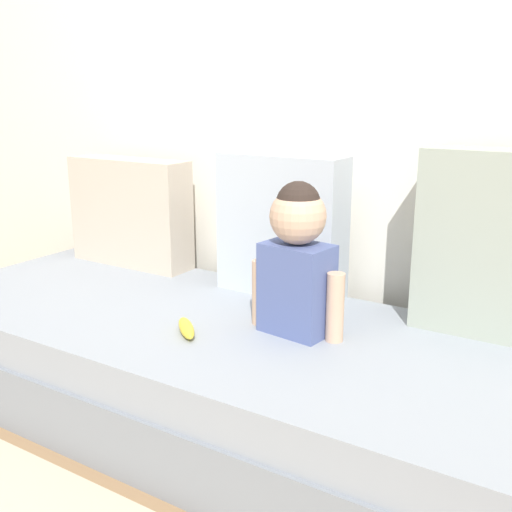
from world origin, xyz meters
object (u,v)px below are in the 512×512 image
Objects in this scene: couch at (227,371)px; banana at (186,328)px; throw_pillow_right at (497,245)px; throw_pillow_left at (130,212)px; throw_pillow_center at (282,225)px; toddler at (297,256)px.

couch is 14.69× the size of banana.
throw_pillow_right reaches higher than couch.
throw_pillow_left is 3.45× the size of banana.
throw_pillow_center reaches higher than banana.
toddler is (0.24, 0.05, 0.44)m from couch.
throw_pillow_center is 0.58m from banana.
throw_pillow_center is 3.13× the size of banana.
couch is 4.26× the size of throw_pillow_left.
throw_pillow_center is at bearing 180.00° from throw_pillow_right.
banana is at bearing -147.47° from throw_pillow_right.
throw_pillow_center is at bearing 90.00° from couch.
toddler reaches higher than throw_pillow_left.
throw_pillow_left is 0.92m from banana.
throw_pillow_left is (-0.77, 0.37, 0.42)m from couch.
throw_pillow_center is 0.77m from throw_pillow_right.
throw_pillow_left is 1.19× the size of toddler.
throw_pillow_center is 1.08× the size of toddler.
toddler is at bearing -149.05° from throw_pillow_right.
toddler reaches higher than banana.
throw_pillow_left is 1.06m from toddler.
throw_pillow_right is (0.77, 0.00, 0.03)m from throw_pillow_center.
banana is at bearing -107.63° from couch.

